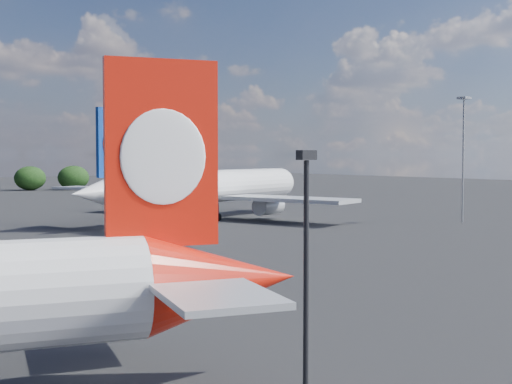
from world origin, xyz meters
TOP-DOWN VIEW (x-y plane):
  - china_southern_airliner at (49.97, 70.83)m, footprint 50.77×48.71m
  - apron_lamp_post at (1.14, -10.03)m, footprint 0.55×0.30m
  - floodlight_mast_near at (79.38, 42.82)m, footprint 1.60×1.60m

SIDE VIEW (x-z plane):
  - china_southern_airliner at x=49.97m, z-range -3.30..13.59m
  - apron_lamp_post at x=1.14m, z-range 0.65..11.24m
  - floodlight_mast_near at x=79.38m, z-range 3.12..22.45m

